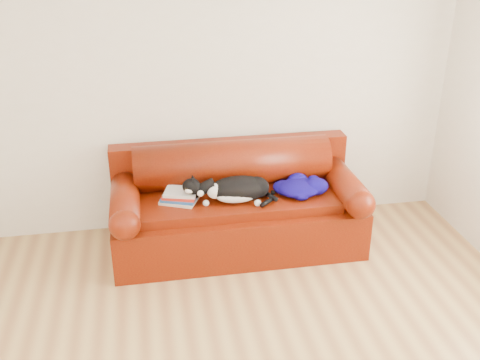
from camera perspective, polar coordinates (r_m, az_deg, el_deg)
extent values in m
cube|color=beige|center=(4.90, -3.79, 9.39)|extent=(4.50, 0.02, 2.60)
cube|color=#3F0402|center=(4.89, -0.31, -4.47)|extent=(2.10, 0.90, 0.42)
cube|color=#3F0402|center=(4.73, -0.21, -2.23)|extent=(1.66, 0.62, 0.10)
cylinder|color=black|center=(4.66, -11.09, -9.34)|extent=(0.06, 0.06, 0.05)
cylinder|color=black|center=(4.94, 11.15, -7.17)|extent=(0.06, 0.06, 0.05)
cylinder|color=black|center=(5.22, -11.11, -5.29)|extent=(0.06, 0.06, 0.05)
cylinder|color=black|center=(5.47, 8.75, -3.58)|extent=(0.06, 0.06, 0.05)
cube|color=#3F0402|center=(5.10, -1.01, -0.40)|extent=(2.10, 0.18, 0.85)
cylinder|color=#3F0402|center=(4.90, -0.83, 1.75)|extent=(1.70, 0.40, 0.40)
cylinder|color=#3F0402|center=(4.68, -11.61, -1.85)|extent=(0.24, 0.88, 0.24)
sphere|color=#3F0402|center=(4.29, -11.65, -4.47)|extent=(0.24, 0.24, 0.24)
cylinder|color=#3F0402|center=(4.96, 10.32, -0.14)|extent=(0.24, 0.88, 0.24)
sphere|color=#3F0402|center=(4.60, 12.15, -2.43)|extent=(0.24, 0.24, 0.24)
cube|color=beige|center=(4.65, -6.07, -2.03)|extent=(0.35, 0.32, 0.02)
cube|color=white|center=(4.65, -6.07, -2.03)|extent=(0.33, 0.30, 0.02)
cube|color=#1D539E|center=(4.64, -6.09, -1.75)|extent=(0.34, 0.30, 0.02)
cube|color=white|center=(4.64, -6.09, -1.75)|extent=(0.32, 0.28, 0.02)
cube|color=red|center=(4.63, -6.10, -1.48)|extent=(0.32, 0.28, 0.02)
cube|color=white|center=(4.63, -6.10, -1.48)|extent=(0.31, 0.27, 0.02)
cube|color=silver|center=(4.62, -6.12, -1.20)|extent=(0.31, 0.27, 0.02)
cube|color=white|center=(4.62, -6.12, -1.20)|extent=(0.29, 0.25, 0.02)
ellipsoid|color=black|center=(4.61, -0.12, -0.90)|extent=(0.51, 0.30, 0.21)
ellipsoid|color=silver|center=(4.57, -0.31, -1.66)|extent=(0.36, 0.18, 0.13)
ellipsoid|color=silver|center=(4.56, -2.51, -1.13)|extent=(0.15, 0.14, 0.13)
ellipsoid|color=black|center=(4.64, 1.72, -0.91)|extent=(0.22, 0.22, 0.18)
ellipsoid|color=black|center=(4.56, -4.19, -0.36)|extent=(0.16, 0.14, 0.13)
ellipsoid|color=silver|center=(4.52, -4.40, -0.79)|extent=(0.08, 0.06, 0.05)
sphere|color=#BF7272|center=(4.51, -4.59, -0.81)|extent=(0.02, 0.02, 0.02)
cone|color=black|center=(4.50, -3.98, 0.14)|extent=(0.06, 0.05, 0.06)
cone|color=black|center=(4.56, -4.03, 0.51)|extent=(0.06, 0.05, 0.06)
cylinder|color=black|center=(4.65, 3.09, -1.63)|extent=(0.10, 0.18, 0.05)
sphere|color=silver|center=(4.57, -3.01, -2.23)|extent=(0.05, 0.05, 0.05)
sphere|color=silver|center=(4.55, 1.81, -2.35)|extent=(0.05, 0.05, 0.05)
ellipsoid|color=#090246|center=(4.76, 6.05, -0.72)|extent=(0.43, 0.40, 0.12)
ellipsoid|color=#090246|center=(4.78, 7.67, -0.59)|extent=(0.26, 0.24, 0.14)
ellipsoid|color=#090246|center=(4.78, 4.72, -0.75)|extent=(0.27, 0.30, 0.09)
ellipsoid|color=#090246|center=(4.86, 5.84, -0.03)|extent=(0.22, 0.18, 0.14)
ellipsoid|color=#090246|center=(4.68, 6.17, -1.41)|extent=(0.17, 0.18, 0.09)
ellipsoid|color=white|center=(4.73, 7.11, -0.71)|extent=(0.17, 0.09, 0.04)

